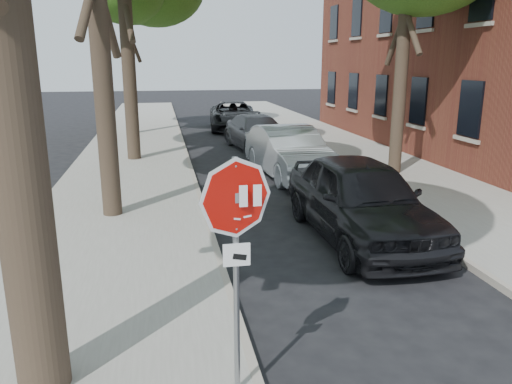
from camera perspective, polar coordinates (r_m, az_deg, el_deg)
The scene contains 9 objects.
sidewalk_left at distance 17.12m, azimuth -14.32°, elevation 2.30°, with size 4.00×55.00×0.12m, color gray.
sidewalk_right at distance 18.62m, azimuth 12.79°, elevation 3.37°, with size 4.00×55.00×0.12m, color gray.
curb_left at distance 17.11m, azimuth -7.46°, elevation 2.65°, with size 0.12×55.00×0.13m, color #9E9384.
curb_right at distance 17.90m, azimuth 6.75°, elevation 3.21°, with size 0.12×55.00×0.13m, color #9E9384.
stop_sign at distance 5.03m, azimuth -2.28°, elevation -4.72°, with size 0.76×0.34×2.61m.
car_a at distance 10.52m, azimuth 11.88°, elevation -0.78°, with size 2.03×5.04×1.72m, color black.
car_b at distance 15.99m, azimuth 3.80°, elevation 4.58°, with size 1.70×4.87×1.61m, color #A9ADB1.
car_c at distance 21.00m, azimuth 0.22°, elevation 6.80°, with size 1.99×4.90×1.42m, color #55555A.
car_d at distance 27.27m, azimuth -2.58°, elevation 8.70°, with size 2.47×5.36×1.49m, color black.
Camera 1 is at (-1.40, -4.71, 3.62)m, focal length 35.00 mm.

